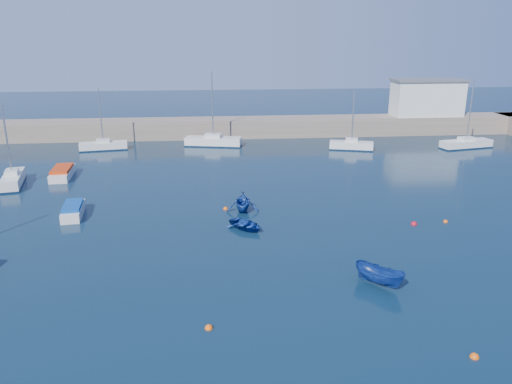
{
  "coord_description": "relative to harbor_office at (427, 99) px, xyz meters",
  "views": [
    {
      "loc": [
        -2.21,
        -25.23,
        14.09
      ],
      "look_at": [
        1.6,
        14.05,
        1.6
      ],
      "focal_mm": 35.0,
      "sensor_mm": 36.0,
      "label": 1
    }
  ],
  "objects": [
    {
      "name": "sailboat_6",
      "position": [
        -31.58,
        -6.14,
        -4.46
      ],
      "size": [
        7.63,
        3.6,
        9.62
      ],
      "rotation": [
        0.0,
        0.0,
        1.35
      ],
      "color": "silver",
      "rests_on": "ground"
    },
    {
      "name": "motorboat_1",
      "position": [
        -43.34,
        -31.82,
        -4.63
      ],
      "size": [
        1.88,
        4.25,
        1.01
      ],
      "rotation": [
        0.0,
        0.0,
        0.11
      ],
      "color": "silver",
      "rests_on": "ground"
    },
    {
      "name": "sailboat_7",
      "position": [
        -14.05,
        -10.2,
        -4.5
      ],
      "size": [
        5.65,
        3.01,
        7.32
      ],
      "rotation": [
        0.0,
        0.0,
        1.28
      ],
      "color": "silver",
      "rests_on": "ground"
    },
    {
      "name": "motorboat_2",
      "position": [
        -47.33,
        -19.89,
        -4.6
      ],
      "size": [
        2.16,
        5.24,
        1.06
      ],
      "rotation": [
        0.0,
        0.0,
        0.07
      ],
      "color": "silver",
      "rests_on": "ground"
    },
    {
      "name": "dinghy_right",
      "position": [
        -22.47,
        -45.73,
        -4.49
      ],
      "size": [
        3.03,
        3.16,
        1.23
      ],
      "primitive_type": "imported",
      "rotation": [
        0.0,
        0.0,
        0.74
      ],
      "color": "navy",
      "rests_on": "ground"
    },
    {
      "name": "buoy_0",
      "position": [
        -32.47,
        -49.32,
        -5.1
      ],
      "size": [
        0.42,
        0.42,
        0.42
      ],
      "primitive_type": "sphere",
      "color": "#EF570C",
      "rests_on": "ground"
    },
    {
      "name": "back_wall",
      "position": [
        -30.0,
        0.0,
        -3.8
      ],
      "size": [
        96.0,
        4.5,
        2.6
      ],
      "primitive_type": "cube",
      "color": "gray",
      "rests_on": "ground"
    },
    {
      "name": "ground",
      "position": [
        -30.0,
        -46.0,
        -5.1
      ],
      "size": [
        220.0,
        220.0,
        0.0
      ],
      "primitive_type": "plane",
      "color": "#0C2337",
      "rests_on": "ground"
    },
    {
      "name": "sailboat_3",
      "position": [
        -51.34,
        -22.4,
        -4.48
      ],
      "size": [
        2.82,
        6.04,
        7.81
      ],
      "rotation": [
        0.0,
        0.0,
        0.21
      ],
      "color": "silver",
      "rests_on": "ground"
    },
    {
      "name": "buoy_1",
      "position": [
        -16.5,
        -36.43,
        -5.1
      ],
      "size": [
        0.5,
        0.5,
        0.5
      ],
      "primitive_type": "sphere",
      "color": "#B50D1C",
      "rests_on": "ground"
    },
    {
      "name": "buoy_3",
      "position": [
        -30.93,
        -31.48,
        -5.1
      ],
      "size": [
        0.43,
        0.43,
        0.43
      ],
      "primitive_type": "sphere",
      "color": "#EF570C",
      "rests_on": "ground"
    },
    {
      "name": "dinghy_center",
      "position": [
        -29.57,
        -36.07,
        -4.78
      ],
      "size": [
        3.62,
        3.73,
        0.63
      ],
      "primitive_type": "imported",
      "rotation": [
        0.0,
        0.0,
        0.7
      ],
      "color": "navy",
      "rests_on": "ground"
    },
    {
      "name": "buoy_5",
      "position": [
        -20.4,
        -52.85,
        -5.1
      ],
      "size": [
        0.43,
        0.43,
        0.43
      ],
      "primitive_type": "sphere",
      "color": "#EF570C",
      "rests_on": "ground"
    },
    {
      "name": "sailboat_5",
      "position": [
        -45.58,
        -7.26,
        -4.54
      ],
      "size": [
        6.05,
        2.57,
        7.75
      ],
      "rotation": [
        0.0,
        0.0,
        1.73
      ],
      "color": "silver",
      "rests_on": "ground"
    },
    {
      "name": "harbor_office",
      "position": [
        0.0,
        0.0,
        0.0
      ],
      "size": [
        10.0,
        4.0,
        5.0
      ],
      "primitive_type": "cube",
      "color": "silver",
      "rests_on": "back_wall"
    },
    {
      "name": "buoy_2",
      "position": [
        -13.81,
        -36.15,
        -5.1
      ],
      "size": [
        0.38,
        0.38,
        0.38
      ],
      "primitive_type": "sphere",
      "color": "#EF570C",
      "rests_on": "ground"
    },
    {
      "name": "dinghy_left",
      "position": [
        -29.53,
        -32.02,
        -4.28
      ],
      "size": [
        2.98,
        3.36,
        1.64
      ],
      "primitive_type": "imported",
      "rotation": [
        0.0,
        0.0,
        -0.1
      ],
      "color": "navy",
      "rests_on": "ground"
    },
    {
      "name": "sailboat_8",
      "position": [
        1.1,
        -10.59,
        -4.54
      ],
      "size": [
        7.14,
        3.32,
        8.94
      ],
      "rotation": [
        0.0,
        0.0,
        1.78
      ],
      "color": "silver",
      "rests_on": "ground"
    }
  ]
}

